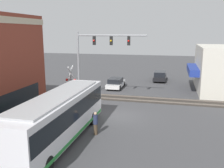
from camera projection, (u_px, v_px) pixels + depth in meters
ground_plane at (119, 116)px, 22.18m from camera, size 120.00×120.00×0.00m
city_bus at (59, 116)px, 16.71m from camera, size 11.36×2.59×3.29m
traffic_signal_gantry at (97, 50)px, 26.34m from camera, size 0.42×7.48×7.37m
crossing_signal at (71, 80)px, 26.63m from camera, size 1.41×1.18×3.81m
rail_track_near at (130, 98)px, 27.87m from camera, size 2.60×60.00×0.15m
parked_car_white at (116, 83)px, 33.06m from camera, size 4.35×1.82×1.36m
parked_car_black at (160, 76)px, 37.98m from camera, size 4.65×1.82×1.46m
pedestrian_near_bus at (95, 123)px, 17.97m from camera, size 0.34×0.34×1.71m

